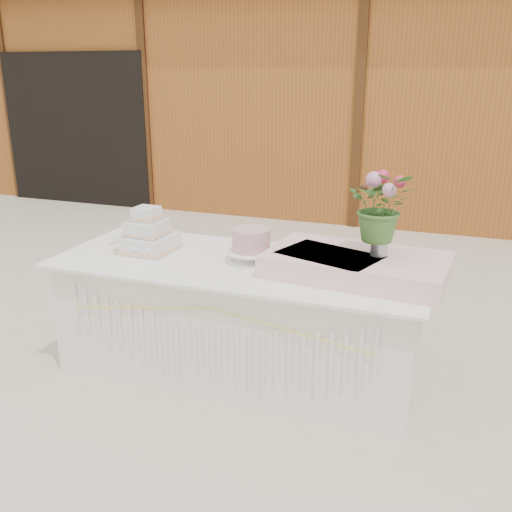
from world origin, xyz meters
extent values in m
plane|color=beige|center=(0.00, 0.00, 0.00)|extent=(80.00, 80.00, 0.00)
cube|color=#9D4E21|center=(0.00, 6.00, 1.50)|extent=(12.00, 4.00, 3.00)
cube|color=black|center=(-4.20, 3.98, 1.10)|extent=(2.40, 0.08, 2.20)
cube|color=white|center=(0.00, 0.00, 0.38)|extent=(2.28, 0.88, 0.75)
cube|color=white|center=(0.00, 0.00, 0.76)|extent=(2.40, 1.00, 0.02)
cube|color=silver|center=(-0.67, 0.01, 0.83)|extent=(0.34, 0.34, 0.11)
cube|color=beige|center=(-0.67, 0.01, 0.79)|extent=(0.35, 0.35, 0.03)
cube|color=silver|center=(-0.67, 0.01, 0.93)|extent=(0.24, 0.24, 0.10)
cube|color=beige|center=(-0.67, 0.01, 0.90)|extent=(0.25, 0.25, 0.03)
cube|color=silver|center=(-0.67, 0.01, 1.03)|extent=(0.16, 0.16, 0.09)
cube|color=beige|center=(-0.67, 0.01, 1.01)|extent=(0.17, 0.17, 0.03)
cylinder|color=white|center=(0.07, 0.02, 0.78)|extent=(0.26, 0.26, 0.02)
cylinder|color=white|center=(0.07, 0.02, 0.81)|extent=(0.08, 0.08, 0.05)
cylinder|color=white|center=(0.07, 0.02, 0.84)|extent=(0.31, 0.31, 0.01)
cylinder|color=#D69A9B|center=(0.07, 0.02, 0.92)|extent=(0.24, 0.24, 0.14)
cube|color=beige|center=(0.75, 0.01, 0.84)|extent=(1.10, 0.70, 0.13)
cylinder|color=#ABAAAF|center=(0.87, 0.03, 0.97)|extent=(0.10, 0.10, 0.14)
imported|color=#406C2B|center=(0.87, 0.03, 1.25)|extent=(0.42, 0.37, 0.42)
camera|label=1|loc=(1.28, -3.21, 1.94)|focal=40.00mm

